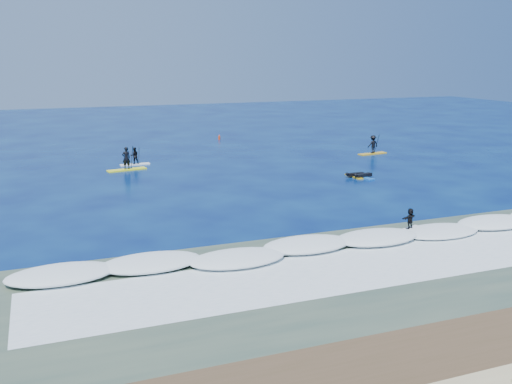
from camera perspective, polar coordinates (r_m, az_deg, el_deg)
name	(u,v)px	position (r m, az deg, el deg)	size (l,w,h in m)	color
ground	(284,200)	(39.20, 2.85, -0.82)	(160.00, 160.00, 0.00)	#030D44
shallow_water	(406,269)	(27.57, 14.77, -7.50)	(90.00, 13.00, 0.01)	#334539
breaking_wave	(361,244)	(30.69, 10.43, -5.11)	(40.00, 6.00, 0.30)	white
whitewater	(394,262)	(28.33, 13.59, -6.86)	(34.00, 5.00, 0.02)	silver
sup_paddler_left	(126,162)	(50.54, -12.83, 2.96)	(3.46, 1.42, 2.36)	#FAFF1B
sup_paddler_center	(135,157)	(52.83, -12.05, 3.40)	(2.66, 0.74, 1.86)	white
sup_paddler_right	(373,146)	(58.67, 11.61, 4.57)	(3.22, 1.20, 2.20)	gold
prone_paddler_near	(355,175)	(47.29, 9.83, 1.67)	(1.70, 2.16, 0.45)	gold
prone_paddler_far	(363,176)	(47.03, 10.62, 1.58)	(1.77, 2.29, 0.47)	blue
wave_surfer	(410,220)	(32.94, 15.14, -2.74)	(1.80, 1.01, 1.26)	white
marker_buoy	(219,137)	(67.73, -3.70, 5.48)	(0.27, 0.27, 0.64)	red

